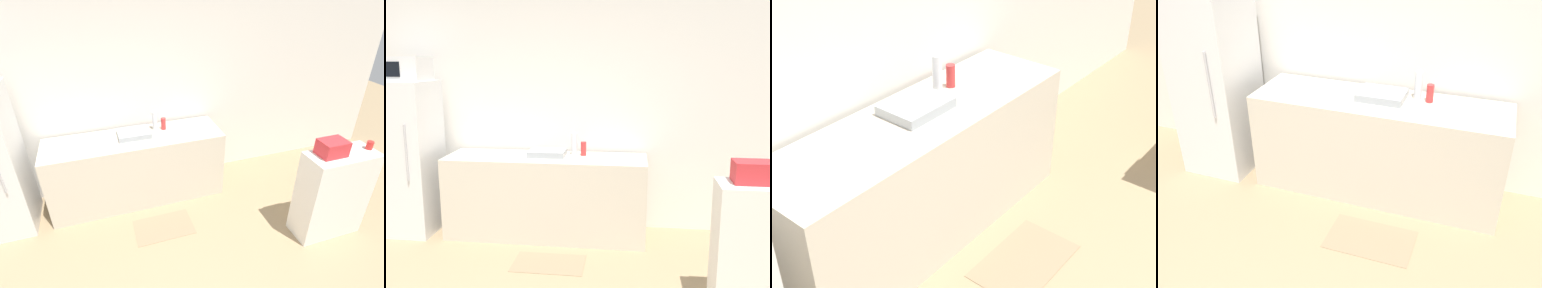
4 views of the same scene
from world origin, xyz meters
TOP-DOWN VIEW (x-y plane):
  - wall_back at (0.00, 2.85)m, footprint 8.00×0.06m
  - refrigerator at (-1.32, 2.42)m, footprint 0.59×0.62m
  - microwave at (-1.32, 2.42)m, footprint 0.54×0.39m
  - counter at (0.19, 2.47)m, footprint 2.09×0.61m
  - sink_basin at (0.19, 2.52)m, footprint 0.38×0.29m
  - bottle_tall at (0.47, 2.60)m, footprint 0.06×0.06m
  - bottle_short at (0.57, 2.58)m, footprint 0.06×0.06m
  - shelf_cabinet at (2.05, 1.21)m, footprint 0.74×0.33m
  - basket at (1.92, 1.24)m, footprint 0.27×0.19m
  - kitchen_rug at (0.34, 1.81)m, footprint 0.66×0.41m

SIDE VIEW (x-z plane):
  - kitchen_rug at x=0.34m, z-range 0.00..0.01m
  - counter at x=0.19m, z-range 0.00..0.86m
  - shelf_cabinet at x=2.05m, z-range 0.00..1.00m
  - refrigerator at x=-1.32m, z-range 0.00..1.64m
  - sink_basin at x=0.19m, z-range 0.86..0.92m
  - bottle_short at x=0.57m, z-range 0.86..1.01m
  - bottle_tall at x=0.47m, z-range 0.86..1.10m
  - basket at x=1.92m, z-range 1.00..1.16m
  - wall_back at x=0.00m, z-range 0.00..2.60m
  - microwave at x=-1.32m, z-range 1.64..1.89m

